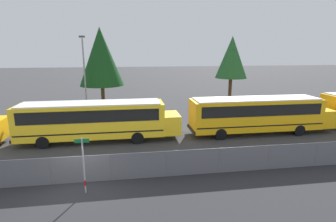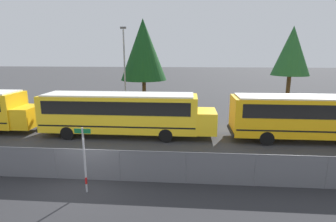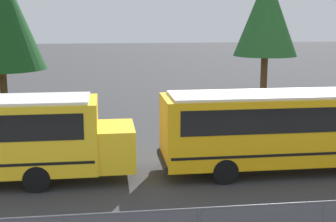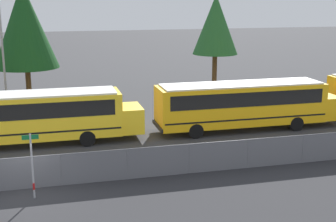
# 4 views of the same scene
# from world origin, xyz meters

# --- Properties ---
(ground_plane) EXTENTS (200.00, 200.00, 0.00)m
(ground_plane) POSITION_xyz_m (0.00, 0.00, 0.00)
(ground_plane) COLOR #38383A
(fence) EXTENTS (77.88, 0.07, 1.55)m
(fence) POSITION_xyz_m (0.00, -0.00, 0.79)
(fence) COLOR #9EA0A5
(fence) RESTS_ON ground_plane
(school_bus_2) EXTENTS (12.55, 2.62, 3.11)m
(school_bus_2) POSITION_xyz_m (0.06, 6.82, 1.84)
(school_bus_2) COLOR yellow
(school_bus_2) RESTS_ON ground_plane
(school_bus_3) EXTENTS (12.55, 2.62, 3.11)m
(school_bus_3) POSITION_xyz_m (13.59, 6.75, 1.84)
(school_bus_3) COLOR #EDA80F
(school_bus_3) RESTS_ON ground_plane
(street_sign) EXTENTS (0.70, 0.09, 2.93)m
(street_sign) POSITION_xyz_m (0.37, -1.14, 1.56)
(street_sign) COLOR #B7B7BC
(street_sign) RESTS_ON ground_plane
(light_pole) EXTENTS (0.60, 0.24, 8.53)m
(light_pole) POSITION_xyz_m (-2.05, 16.23, 4.66)
(light_pole) COLOR gray
(light_pole) RESTS_ON ground_plane
(tree_1) EXTENTS (5.25, 5.25, 9.69)m
(tree_1) POSITION_xyz_m (-0.48, 18.97, 6.26)
(tree_1) COLOR #51381E
(tree_1) RESTS_ON ground_plane
(tree_2) EXTENTS (4.07, 4.07, 8.78)m
(tree_2) POSITION_xyz_m (15.87, 19.00, 6.11)
(tree_2) COLOR #51381E
(tree_2) RESTS_ON ground_plane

